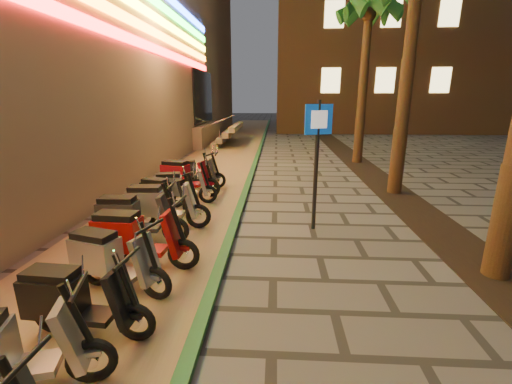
# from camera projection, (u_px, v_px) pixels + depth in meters

# --- Properties ---
(ground) EXTENTS (120.00, 120.00, 0.00)m
(ground) POSITION_uv_depth(u_px,v_px,m) (271.00, 355.00, 3.85)
(ground) COLOR #474442
(ground) RESTS_ON ground
(parking_strip) EXTENTS (3.40, 60.00, 0.01)m
(parking_strip) POSITION_uv_depth(u_px,v_px,m) (210.00, 170.00, 13.62)
(parking_strip) COLOR #8C7251
(parking_strip) RESTS_ON ground
(green_curb) EXTENTS (0.18, 60.00, 0.10)m
(green_curb) POSITION_uv_depth(u_px,v_px,m) (253.00, 169.00, 13.51)
(green_curb) COLOR #225B2C
(green_curb) RESTS_ON ground
(planting_strip) EXTENTS (1.20, 40.00, 0.02)m
(planting_strip) POSITION_uv_depth(u_px,v_px,m) (420.00, 214.00, 8.45)
(planting_strip) COLOR black
(planting_strip) RESTS_ON ground
(palm_d) EXTENTS (2.97, 3.02, 7.16)m
(palm_d) POSITION_uv_depth(u_px,v_px,m) (369.00, 15.00, 13.59)
(palm_d) COLOR #472D19
(palm_d) RESTS_ON ground
(pedestrian_sign) EXTENTS (0.58, 0.25, 2.75)m
(pedestrian_sign) POSITION_uv_depth(u_px,v_px,m) (317.00, 148.00, 7.08)
(pedestrian_sign) COLOR black
(pedestrian_sign) RESTS_ON ground
(scooter_4) EXTENTS (1.61, 0.82, 1.14)m
(scooter_4) POSITION_uv_depth(u_px,v_px,m) (1.00, 352.00, 3.21)
(scooter_4) COLOR black
(scooter_4) RESTS_ON ground
(scooter_5) EXTENTS (1.59, 0.56, 1.12)m
(scooter_5) POSITION_uv_depth(u_px,v_px,m) (74.00, 300.00, 4.05)
(scooter_5) COLOR black
(scooter_5) RESTS_ON ground
(scooter_6) EXTENTS (1.64, 0.85, 1.16)m
(scooter_6) POSITION_uv_depth(u_px,v_px,m) (110.00, 259.00, 5.04)
(scooter_6) COLOR black
(scooter_6) RESTS_ON ground
(scooter_7) EXTENTS (1.78, 0.62, 1.25)m
(scooter_7) POSITION_uv_depth(u_px,v_px,m) (134.00, 237.00, 5.72)
(scooter_7) COLOR black
(scooter_7) RESTS_ON ground
(scooter_8) EXTENTS (1.75, 0.61, 1.24)m
(scooter_8) POSITION_uv_depth(u_px,v_px,m) (132.00, 217.00, 6.69)
(scooter_8) COLOR black
(scooter_8) RESTS_ON ground
(scooter_9) EXTENTS (1.79, 0.63, 1.26)m
(scooter_9) POSITION_uv_depth(u_px,v_px,m) (159.00, 205.00, 7.43)
(scooter_9) COLOR black
(scooter_9) RESTS_ON ground
(scooter_10) EXTENTS (1.59, 0.84, 1.13)m
(scooter_10) POSITION_uv_depth(u_px,v_px,m) (164.00, 194.00, 8.41)
(scooter_10) COLOR black
(scooter_10) RESTS_ON ground
(scooter_11) EXTENTS (1.62, 0.78, 1.14)m
(scooter_11) POSITION_uv_depth(u_px,v_px,m) (179.00, 187.00, 9.10)
(scooter_11) COLOR black
(scooter_11) RESTS_ON ground
(scooter_12) EXTENTS (1.83, 0.90, 1.29)m
(scooter_12) POSITION_uv_depth(u_px,v_px,m) (184.00, 176.00, 10.07)
(scooter_12) COLOR black
(scooter_12) RESTS_ON ground
(scooter_13) EXTENTS (1.64, 0.57, 1.15)m
(scooter_13) POSITION_uv_depth(u_px,v_px,m) (193.00, 173.00, 10.79)
(scooter_13) COLOR black
(scooter_13) RESTS_ON ground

